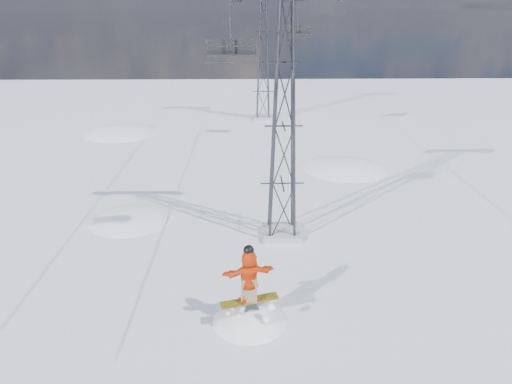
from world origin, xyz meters
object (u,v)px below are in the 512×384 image
snowboarder_jump (250,356)px  lift_chair_near (231,49)px  lift_tower_near (284,127)px  lift_tower_far (263,63)px

snowboarder_jump → lift_chair_near: size_ratio=3.16×
lift_tower_near → snowboarder_jump: size_ratio=1.60×
snowboarder_jump → lift_chair_near: bearing=99.1°
lift_tower_near → lift_tower_far: 25.00m
lift_tower_far → lift_chair_near: size_ratio=5.04×
lift_tower_near → lift_chair_near: 5.09m
lift_tower_far → lift_chair_near: lift_tower_far is taller
lift_tower_near → lift_chair_near: lift_tower_near is taller
lift_tower_far → snowboarder_jump: (-1.62, -31.56, -7.06)m
snowboarder_jump → lift_tower_near: bearing=76.2°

